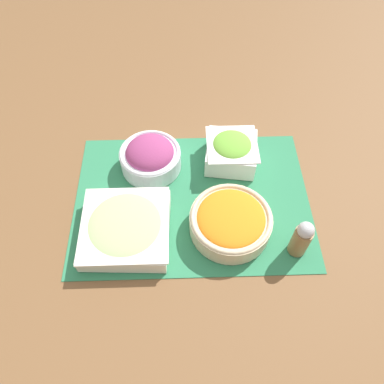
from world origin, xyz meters
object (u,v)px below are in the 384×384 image
(lettuce_bowl, at_px, (231,151))
(carrot_bowl, at_px, (231,221))
(pepper_shaker, at_px, (302,238))
(onion_bowl, at_px, (150,156))
(cucumber_bowl, at_px, (126,228))

(lettuce_bowl, relative_size, carrot_bowl, 0.76)
(lettuce_bowl, height_order, carrot_bowl, lettuce_bowl)
(lettuce_bowl, bearing_deg, pepper_shaker, 115.42)
(lettuce_bowl, distance_m, onion_bowl, 0.21)
(lettuce_bowl, height_order, onion_bowl, onion_bowl)
(carrot_bowl, bearing_deg, cucumber_bowl, 1.75)
(carrot_bowl, bearing_deg, onion_bowl, -45.65)
(carrot_bowl, relative_size, pepper_shaker, 1.75)
(lettuce_bowl, height_order, cucumber_bowl, lettuce_bowl)
(lettuce_bowl, xyz_separation_m, onion_bowl, (0.21, 0.01, -0.00))
(carrot_bowl, bearing_deg, lettuce_bowl, -95.52)
(onion_bowl, height_order, pepper_shaker, pepper_shaker)
(cucumber_bowl, distance_m, pepper_shaker, 0.40)
(lettuce_bowl, distance_m, pepper_shaker, 0.30)
(lettuce_bowl, xyz_separation_m, pepper_shaker, (-0.13, 0.27, 0.01))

